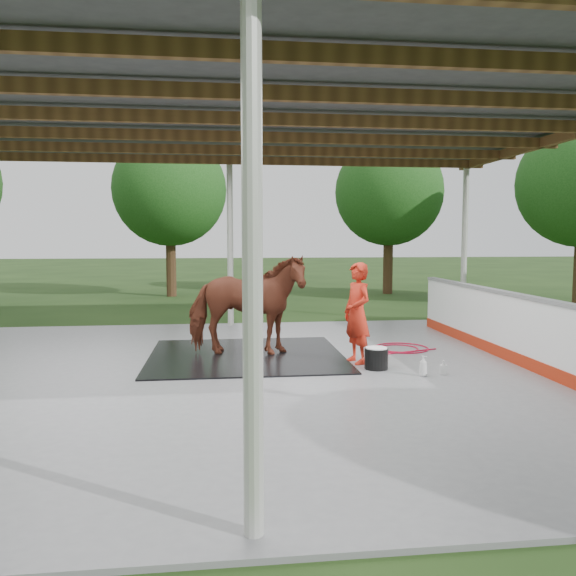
{
  "coord_description": "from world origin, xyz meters",
  "views": [
    {
      "loc": [
        -0.2,
        -8.44,
        2.11
      ],
      "look_at": [
        0.86,
        0.54,
        1.29
      ],
      "focal_mm": 35.0,
      "sensor_mm": 36.0,
      "label": 1
    }
  ],
  "objects": [
    {
      "name": "ground",
      "position": [
        0.0,
        0.0,
        0.0
      ],
      "size": [
        100.0,
        100.0,
        0.0
      ],
      "primitive_type": "plane",
      "color": "#1E3814"
    },
    {
      "name": "concrete_slab",
      "position": [
        0.0,
        0.0,
        0.03
      ],
      "size": [
        12.0,
        10.0,
        0.05
      ],
      "primitive_type": "cube",
      "color": "slate",
      "rests_on": "ground"
    },
    {
      "name": "pavilion_structure",
      "position": [
        0.0,
        -0.0,
        3.97
      ],
      "size": [
        12.6,
        10.6,
        4.05
      ],
      "color": "beige",
      "rests_on": "ground"
    },
    {
      "name": "dasher_board",
      "position": [
        4.6,
        0.0,
        0.59
      ],
      "size": [
        0.16,
        8.0,
        1.15
      ],
      "color": "#A8250E",
      "rests_on": "concrete_slab"
    },
    {
      "name": "tree_belt",
      "position": [
        0.3,
        0.9,
        3.79
      ],
      "size": [
        28.0,
        28.0,
        5.8
      ],
      "color": "#382314",
      "rests_on": "ground"
    },
    {
      "name": "rubber_mat",
      "position": [
        0.21,
        1.21,
        0.06
      ],
      "size": [
        3.33,
        3.12,
        0.02
      ],
      "primitive_type": "cube",
      "color": "black",
      "rests_on": "concrete_slab"
    },
    {
      "name": "horse",
      "position": [
        0.21,
        1.21,
        0.95
      ],
      "size": [
        2.17,
        1.2,
        1.74
      ],
      "primitive_type": "imported",
      "rotation": [
        0.0,
        0.0,
        1.44
      ],
      "color": "brown",
      "rests_on": "rubber_mat"
    },
    {
      "name": "handler",
      "position": [
        2.0,
        0.47,
        0.88
      ],
      "size": [
        0.57,
        0.7,
        1.66
      ],
      "primitive_type": "imported",
      "rotation": [
        0.0,
        0.0,
        -1.24
      ],
      "color": "red",
      "rests_on": "concrete_slab"
    },
    {
      "name": "wash_bucket",
      "position": [
        2.2,
        0.01,
        0.22
      ],
      "size": [
        0.37,
        0.37,
        0.34
      ],
      "color": "black",
      "rests_on": "concrete_slab"
    },
    {
      "name": "soap_bottle_a",
      "position": [
        2.76,
        -0.52,
        0.2
      ],
      "size": [
        0.17,
        0.17,
        0.31
      ],
      "primitive_type": "imported",
      "rotation": [
        0.0,
        0.0,
        0.66
      ],
      "color": "silver",
      "rests_on": "concrete_slab"
    },
    {
      "name": "soap_bottle_b",
      "position": [
        3.11,
        -0.46,
        0.16
      ],
      "size": [
        0.12,
        0.12,
        0.22
      ],
      "primitive_type": "imported",
      "rotation": [
        0.0,
        0.0,
        -0.29
      ],
      "color": "#338CD8",
      "rests_on": "concrete_slab"
    },
    {
      "name": "hose_coil",
      "position": [
        3.08,
        1.51,
        0.06
      ],
      "size": [
        1.14,
        1.04,
        0.02
      ],
      "color": "#BB0D2D",
      "rests_on": "concrete_slab"
    }
  ]
}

